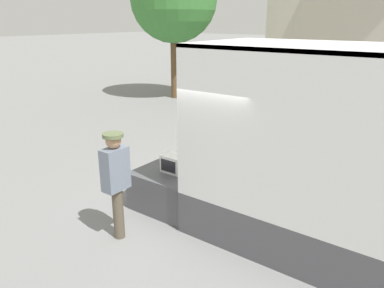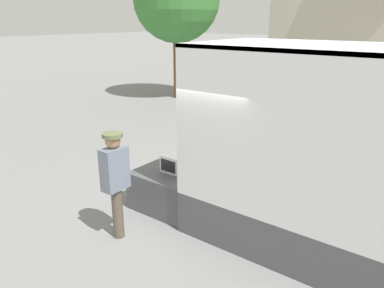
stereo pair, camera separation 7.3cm
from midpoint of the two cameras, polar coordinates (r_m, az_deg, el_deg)
ground_plane at (r=7.45m, az=2.92°, el=-9.61°), size 160.00×160.00×0.00m
tailgate_deck at (r=7.63m, az=-1.19°, el=-5.76°), size 1.33×2.05×0.74m
microwave at (r=7.09m, az=-2.66°, el=-3.03°), size 0.53×0.38×0.33m
portable_generator at (r=7.62m, az=1.24°, el=-0.86°), size 0.59×0.51×0.64m
worker_person at (r=6.14m, az=-11.90°, el=-4.61°), size 0.33×0.44×1.83m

